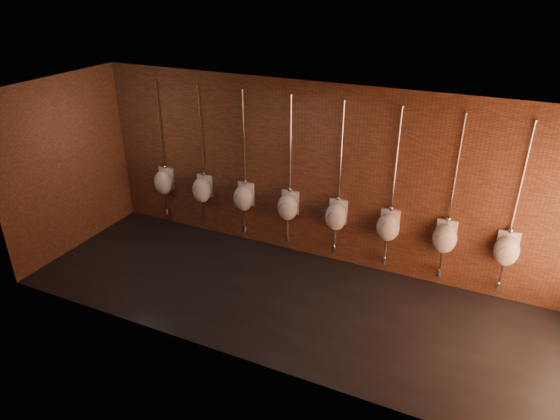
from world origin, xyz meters
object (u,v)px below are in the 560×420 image
Objects in this scene: urinal_3 at (288,206)px; urinal_5 at (388,226)px; urinal_0 at (164,182)px; urinal_1 at (202,189)px; urinal_6 at (445,237)px; urinal_7 at (507,250)px; urinal_2 at (243,197)px; urinal_4 at (336,216)px.

urinal_5 is (1.83, 0.00, 0.00)m from urinal_3.
urinal_0 is 0.91m from urinal_1.
urinal_6 is 1.00× the size of urinal_7.
urinal_7 is (0.91, 0.00, 0.00)m from urinal_6.
urinal_6 is at bearing 0.00° from urinal_1.
urinal_0 and urinal_5 have the same top height.
urinal_1 is (0.91, 0.00, 0.00)m from urinal_0.
urinal_2 is at bearing 180.00° from urinal_7.
urinal_5 is at bearing 0.00° from urinal_4.
urinal_0 and urinal_6 have the same top height.
urinal_3 and urinal_5 have the same top height.
urinal_6 is at bearing 0.00° from urinal_5.
urinal_2 is at bearing 180.00° from urinal_5.
urinal_0 is 5.48m from urinal_6.
urinal_1 and urinal_5 have the same top height.
urinal_5 is (3.65, 0.00, 0.00)m from urinal_1.
urinal_1 is 1.83m from urinal_3.
urinal_3 is at bearing 0.00° from urinal_2.
urinal_1 is at bearing 180.00° from urinal_3.
urinal_0 is at bearing 180.00° from urinal_1.
urinal_1 and urinal_4 have the same top height.
urinal_2 and urinal_6 have the same top height.
urinal_2 and urinal_4 have the same top height.
urinal_6 is (0.91, 0.00, 0.00)m from urinal_5.
urinal_1 is 2.74m from urinal_4.
urinal_2 is at bearing 180.00° from urinal_6.
urinal_6 is 0.91m from urinal_7.
urinal_0 is at bearing 180.00° from urinal_3.
urinal_7 is at bearing 0.00° from urinal_2.
urinal_7 is (4.57, 0.00, 0.00)m from urinal_2.
urinal_4 is (1.83, 0.00, 0.00)m from urinal_2.
urinal_5 is 1.00× the size of urinal_7.
urinal_2 is at bearing 0.00° from urinal_1.
urinal_2 is (1.83, 0.00, 0.00)m from urinal_0.
urinal_3 is 1.00× the size of urinal_4.
urinal_3 and urinal_6 have the same top height.
urinal_6 is at bearing 0.00° from urinal_3.
urinal_2 is 4.57m from urinal_7.
urinal_1 is 1.00× the size of urinal_4.
urinal_2 is 0.91m from urinal_3.
urinal_0 is 1.00× the size of urinal_4.
urinal_7 is at bearing 0.00° from urinal_1.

